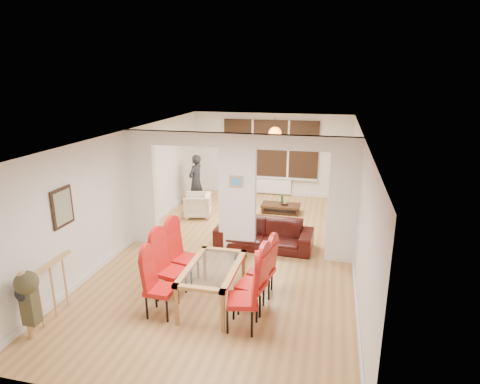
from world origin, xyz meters
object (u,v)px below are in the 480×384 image
(dining_chair_rc, at_px, (261,268))
(person, at_px, (196,180))
(bottle, at_px, (282,199))
(dining_table, at_px, (213,285))
(dining_chair_rb, at_px, (251,281))
(bowl, at_px, (284,204))
(dining_chair_ra, at_px, (242,295))
(armchair, at_px, (197,205))
(coffee_table, at_px, (281,208))
(dining_chair_lb, at_px, (171,267))
(dining_chair_lc, at_px, (184,255))
(television, at_px, (332,209))
(dining_chair_la, at_px, (160,285))
(sofa, at_px, (264,234))

(dining_chair_rc, relative_size, person, 0.67)
(bottle, bearing_deg, dining_table, -95.87)
(dining_chair_rb, distance_m, bowl, 4.96)
(dining_chair_ra, bearing_deg, armchair, 104.41)
(coffee_table, relative_size, bottle, 4.23)
(dining_chair_lb, relative_size, coffee_table, 1.05)
(dining_chair_lc, distance_m, dining_chair_ra, 1.76)
(television, bearing_deg, dining_chair_lb, 136.31)
(dining_chair_la, relative_size, person, 0.70)
(dining_table, height_order, dining_chair_rb, dining_chair_rb)
(bowl, bearing_deg, dining_chair_la, -103.60)
(dining_chair_lc, relative_size, person, 0.75)
(dining_table, distance_m, coffee_table, 4.95)
(dining_chair_la, height_order, dining_chair_lc, dining_chair_lc)
(dining_chair_ra, relative_size, person, 0.75)
(dining_chair_la, height_order, dining_chair_rc, dining_chair_la)
(person, height_order, television, person)
(sofa, bearing_deg, armchair, 145.52)
(bottle, bearing_deg, television, -7.95)
(dining_table, relative_size, bottle, 5.85)
(dining_chair_ra, distance_m, coffee_table, 5.49)
(sofa, distance_m, armchair, 2.64)
(dining_chair_ra, xyz_separation_m, coffee_table, (-0.14, 5.47, -0.44))
(dining_table, distance_m, person, 5.46)
(armchair, relative_size, coffee_table, 0.66)
(dining_chair_la, bearing_deg, dining_chair_ra, -0.34)
(dining_table, relative_size, person, 0.99)
(dining_table, bearing_deg, bowl, 83.18)
(sofa, height_order, armchair, armchair)
(bottle, height_order, bowl, bottle)
(sofa, relative_size, television, 2.40)
(dining_chair_lc, bearing_deg, armchair, 117.45)
(dining_chair_rc, distance_m, sofa, 2.04)
(bottle, bearing_deg, dining_chair_rb, -88.22)
(dining_table, height_order, dining_chair_la, dining_chair_la)
(dining_chair_lc, height_order, dining_chair_rb, dining_chair_lc)
(sofa, bearing_deg, coffee_table, 90.79)
(coffee_table, xyz_separation_m, bottle, (0.02, 0.08, 0.25))
(dining_chair_rb, bearing_deg, dining_chair_ra, -81.64)
(sofa, xyz_separation_m, coffee_table, (0.06, 2.41, -0.19))
(person, xyz_separation_m, bottle, (2.57, -0.04, -0.38))
(dining_table, xyz_separation_m, dining_chair_rc, (0.74, 0.51, 0.16))
(television, bearing_deg, dining_chair_rc, 150.48)
(dining_table, height_order, dining_chair_lc, dining_chair_lc)
(dining_chair_ra, distance_m, bowl, 5.47)
(sofa, height_order, bowl, sofa)
(television, bearing_deg, bottle, 67.59)
(dining_chair_la, relative_size, coffee_table, 0.98)
(coffee_table, bearing_deg, dining_chair_ra, -88.48)
(dining_chair_lc, relative_size, dining_chair_ra, 1.01)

